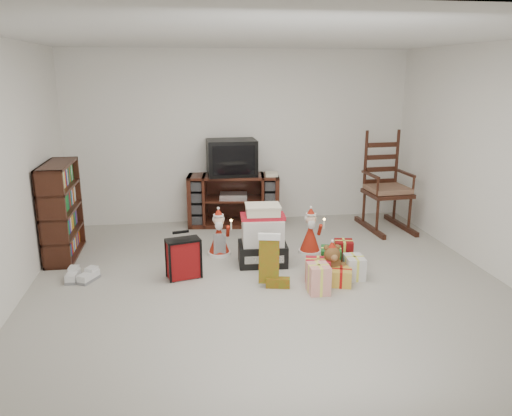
% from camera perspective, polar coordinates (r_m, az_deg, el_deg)
% --- Properties ---
extents(room, '(5.01, 5.01, 2.51)m').
position_cam_1_polar(room, '(4.94, 1.63, 4.39)').
color(room, '#BCB8AC').
rests_on(room, ground).
extents(tv_stand, '(1.36, 0.63, 0.75)m').
position_cam_1_polar(tv_stand, '(7.28, -2.57, 0.92)').
color(tv_stand, '#401612').
rests_on(tv_stand, floor).
extents(bookshelf, '(0.31, 0.94, 1.15)m').
position_cam_1_polar(bookshelf, '(6.43, -21.33, -0.46)').
color(bookshelf, '#35160E').
rests_on(bookshelf, floor).
extents(rocking_chair, '(0.64, 0.99, 1.44)m').
position_cam_1_polar(rocking_chair, '(7.36, 14.56, 1.54)').
color(rocking_chair, '#35160E').
rests_on(rocking_chair, floor).
extents(gift_pile, '(0.58, 0.44, 0.70)m').
position_cam_1_polar(gift_pile, '(5.80, 0.76, -3.55)').
color(gift_pile, black).
rests_on(gift_pile, floor).
extents(red_suitcase, '(0.37, 0.26, 0.52)m').
position_cam_1_polar(red_suitcase, '(5.50, -8.28, -5.72)').
color(red_suitcase, maroon).
rests_on(red_suitcase, floor).
extents(stocking, '(0.29, 0.17, 0.58)m').
position_cam_1_polar(stocking, '(5.23, 1.50, -5.95)').
color(stocking, '#0E7F14').
rests_on(stocking, floor).
extents(teddy_bear, '(0.26, 0.23, 0.39)m').
position_cam_1_polar(teddy_bear, '(5.49, 8.57, -6.36)').
color(teddy_bear, brown).
rests_on(teddy_bear, floor).
extents(santa_figurine, '(0.29, 0.27, 0.59)m').
position_cam_1_polar(santa_figurine, '(6.21, 6.21, -3.14)').
color(santa_figurine, '#A42111').
rests_on(santa_figurine, floor).
extents(mrs_claus_figurine, '(0.29, 0.27, 0.59)m').
position_cam_1_polar(mrs_claus_figurine, '(6.14, -4.26, -3.31)').
color(mrs_claus_figurine, '#A42111').
rests_on(mrs_claus_figurine, floor).
extents(sneaker_pair, '(0.36, 0.30, 0.10)m').
position_cam_1_polar(sneaker_pair, '(5.76, -19.40, -7.38)').
color(sneaker_pair, silver).
rests_on(sneaker_pair, floor).
extents(gift_cluster, '(0.69, 0.96, 0.24)m').
position_cam_1_polar(gift_cluster, '(5.54, 8.96, -6.78)').
color(gift_cluster, '#B21423').
rests_on(gift_cluster, floor).
extents(crt_television, '(0.70, 0.51, 0.51)m').
position_cam_1_polar(crt_television, '(7.15, -2.80, 5.79)').
color(crt_television, black).
rests_on(crt_television, tv_stand).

